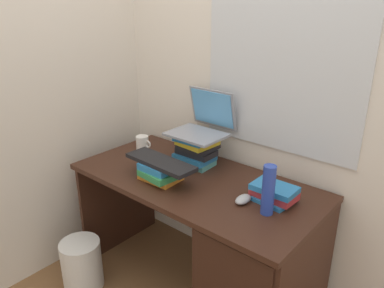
{
  "coord_description": "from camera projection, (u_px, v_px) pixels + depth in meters",
  "views": [
    {
      "loc": [
        1.19,
        -1.42,
        1.65
      ],
      "look_at": [
        -0.05,
        0.04,
        0.9
      ],
      "focal_mm": 35.22,
      "sensor_mm": 36.0,
      "label": 1
    }
  ],
  "objects": [
    {
      "name": "ground_plane",
      "position": [
        195.0,
        284.0,
        2.32
      ],
      "size": [
        6.0,
        6.0,
        0.0
      ],
      "primitive_type": "plane",
      "color": "brown"
    },
    {
      "name": "wall_back",
      "position": [
        239.0,
        64.0,
        2.12
      ],
      "size": [
        6.0,
        0.06,
        2.6
      ],
      "color": "silver",
      "rests_on": "ground"
    },
    {
      "name": "wall_left",
      "position": [
        91.0,
        57.0,
        2.38
      ],
      "size": [
        0.05,
        6.0,
        2.6
      ],
      "primitive_type": "cube",
      "color": "beige",
      "rests_on": "ground"
    },
    {
      "name": "desk",
      "position": [
        243.0,
        257.0,
        1.95
      ],
      "size": [
        1.39,
        0.67,
        0.72
      ],
      "color": "#381E14",
      "rests_on": "ground"
    },
    {
      "name": "book_stack_tall",
      "position": [
        196.0,
        150.0,
        2.2
      ],
      "size": [
        0.23,
        0.2,
        0.18
      ],
      "color": "teal",
      "rests_on": "desk"
    },
    {
      "name": "book_stack_keyboard_riser",
      "position": [
        159.0,
        172.0,
        2.03
      ],
      "size": [
        0.22,
        0.19,
        0.1
      ],
      "color": "orange",
      "rests_on": "desk"
    },
    {
      "name": "book_stack_side",
      "position": [
        274.0,
        193.0,
        1.83
      ],
      "size": [
        0.22,
        0.18,
        0.08
      ],
      "color": "#2672B2",
      "rests_on": "desk"
    },
    {
      "name": "laptop",
      "position": [
        203.0,
        123.0,
        2.19
      ],
      "size": [
        0.32,
        0.3,
        0.25
      ],
      "color": "gray",
      "rests_on": "book_stack_tall"
    },
    {
      "name": "keyboard",
      "position": [
        161.0,
        162.0,
        2.01
      ],
      "size": [
        0.43,
        0.16,
        0.02
      ],
      "primitive_type": "cube",
      "rotation": [
        0.0,
        0.0,
        -0.04
      ],
      "color": "black",
      "rests_on": "book_stack_keyboard_riser"
    },
    {
      "name": "computer_mouse",
      "position": [
        243.0,
        199.0,
        1.82
      ],
      "size": [
        0.06,
        0.1,
        0.04
      ],
      "primitive_type": "ellipsoid",
      "color": "#A5A8AD",
      "rests_on": "desk"
    },
    {
      "name": "mug",
      "position": [
        143.0,
        143.0,
        2.44
      ],
      "size": [
        0.12,
        0.08,
        0.09
      ],
      "color": "white",
      "rests_on": "desk"
    },
    {
      "name": "water_bottle",
      "position": [
        268.0,
        190.0,
        1.69
      ],
      "size": [
        0.06,
        0.06,
        0.24
      ],
      "primitive_type": "cylinder",
      "color": "#263FA5",
      "rests_on": "desk"
    },
    {
      "name": "wastebasket",
      "position": [
        82.0,
        264.0,
        2.26
      ],
      "size": [
        0.24,
        0.24,
        0.31
      ],
      "primitive_type": "cylinder",
      "color": "silver",
      "rests_on": "ground"
    }
  ]
}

